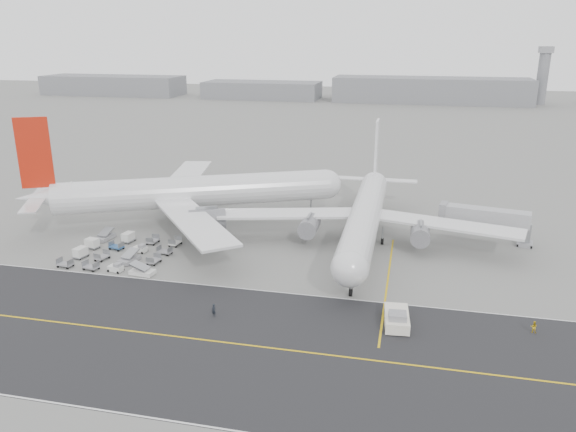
% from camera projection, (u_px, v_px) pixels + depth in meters
% --- Properties ---
extents(ground, '(700.00, 700.00, 0.00)m').
position_uv_depth(ground, '(198.00, 278.00, 90.76)').
color(ground, gray).
rests_on(ground, ground).
extents(taxiway, '(220.00, 59.00, 0.03)m').
position_uv_depth(taxiway, '(184.00, 337.00, 73.02)').
color(taxiway, '#272729').
rests_on(taxiway, ground).
extents(horizon_buildings, '(520.00, 28.00, 28.00)m').
position_uv_depth(horizon_buildings, '(412.00, 102.00, 325.67)').
color(horizon_buildings, gray).
rests_on(horizon_buildings, ground).
extents(control_tower, '(7.00, 7.00, 31.25)m').
position_uv_depth(control_tower, '(543.00, 75.00, 310.62)').
color(control_tower, gray).
rests_on(control_tower, ground).
extents(airliner_a, '(62.24, 60.72, 22.83)m').
position_uv_depth(airliner_a, '(188.00, 192.00, 115.78)').
color(airliner_a, silver).
rests_on(airliner_a, ground).
extents(airliner_b, '(56.63, 57.25, 19.75)m').
position_uv_depth(airliner_b, '(365.00, 215.00, 104.00)').
color(airliner_b, silver).
rests_on(airliner_b, ground).
extents(pushback_tug, '(3.72, 8.84, 2.50)m').
position_uv_depth(pushback_tug, '(397.00, 318.00, 75.83)').
color(pushback_tug, white).
rests_on(pushback_tug, ground).
extents(jet_bridge, '(17.56, 6.26, 6.55)m').
position_uv_depth(jet_bridge, '(486.00, 218.00, 106.03)').
color(jet_bridge, gray).
rests_on(jet_bridge, ground).
extents(gse_cluster, '(24.94, 24.28, 1.98)m').
position_uv_depth(gse_cluster, '(123.00, 256.00, 99.92)').
color(gse_cluster, '#929297').
rests_on(gse_cluster, ground).
extents(stray_dolly, '(1.91, 2.86, 1.67)m').
position_uv_depth(stray_dolly, '(217.00, 247.00, 103.96)').
color(stray_dolly, silver).
rests_on(stray_dolly, ground).
extents(ground_crew_a, '(0.80, 0.68, 1.88)m').
position_uv_depth(ground_crew_a, '(214.00, 310.00, 78.19)').
color(ground_crew_a, black).
rests_on(ground_crew_a, ground).
extents(ground_crew_b, '(0.91, 0.77, 1.67)m').
position_uv_depth(ground_crew_b, '(534.00, 327.00, 74.00)').
color(ground_crew_b, gold).
rests_on(ground_crew_b, ground).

